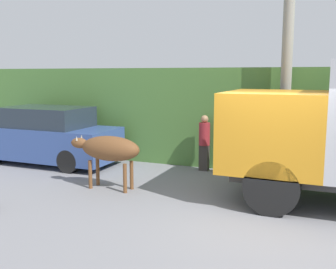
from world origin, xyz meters
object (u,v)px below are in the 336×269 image
parked_suv (45,136)px  utility_pole (287,53)px  pedestrian_on_hill (204,140)px  brown_cow (109,149)px

parked_suv → utility_pole: bearing=11.4°
parked_suv → pedestrian_on_hill: bearing=14.7°
brown_cow → pedestrian_on_hill: pedestrian_on_hill is taller
brown_cow → pedestrian_on_hill: 3.05m
brown_cow → utility_pole: bearing=47.7°
utility_pole → brown_cow: bearing=-145.1°
parked_suv → brown_cow: bearing=-23.1°
brown_cow → parked_suv: bearing=165.9°
parked_suv → utility_pole: 7.51m
pedestrian_on_hill → utility_pole: 3.24m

